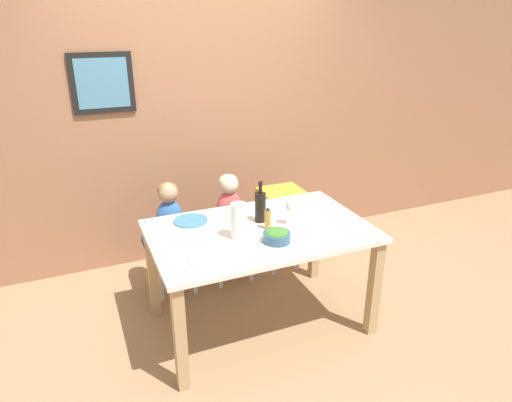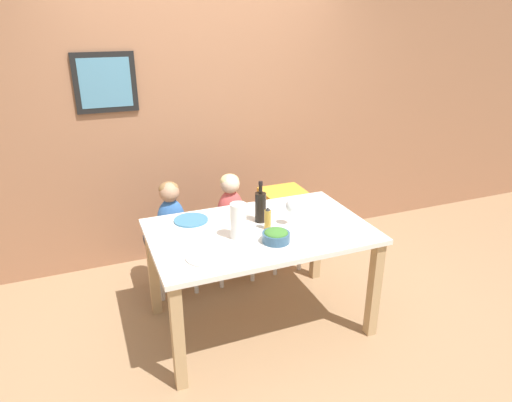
# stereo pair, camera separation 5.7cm
# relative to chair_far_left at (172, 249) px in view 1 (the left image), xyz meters

# --- Properties ---
(ground_plane) EXTENTS (14.00, 14.00, 0.00)m
(ground_plane) POSITION_rel_chair_far_left_xyz_m (0.47, -0.69, -0.37)
(ground_plane) COLOR #9E7A56
(wall_back) EXTENTS (10.00, 0.09, 2.70)m
(wall_back) POSITION_rel_chair_far_left_xyz_m (0.47, 0.61, 0.98)
(wall_back) COLOR #9E6B4C
(wall_back) RESTS_ON ground_plane
(dining_table) EXTENTS (1.49, 0.94, 0.77)m
(dining_table) POSITION_rel_chair_far_left_xyz_m (0.47, -0.69, 0.29)
(dining_table) COLOR white
(dining_table) RESTS_ON ground_plane
(chair_far_left) EXTENTS (0.43, 0.37, 0.44)m
(chair_far_left) POSITION_rel_chair_far_left_xyz_m (0.00, 0.00, 0.00)
(chair_far_left) COLOR silver
(chair_far_left) RESTS_ON ground_plane
(chair_far_center) EXTENTS (0.43, 0.37, 0.44)m
(chair_far_center) POSITION_rel_chair_far_left_xyz_m (0.49, 0.00, 0.00)
(chair_far_center) COLOR silver
(chair_far_center) RESTS_ON ground_plane
(chair_right_highchair) EXTENTS (0.36, 0.31, 0.73)m
(chair_right_highchair) POSITION_rel_chair_far_left_xyz_m (0.97, 0.00, 0.19)
(chair_right_highchair) COLOR silver
(chair_right_highchair) RESTS_ON ground_plane
(person_child_left) EXTENTS (0.22, 0.16, 0.49)m
(person_child_left) POSITION_rel_chair_far_left_xyz_m (-0.00, 0.00, 0.33)
(person_child_left) COLOR #3366B2
(person_child_left) RESTS_ON chair_far_left
(person_child_center) EXTENTS (0.22, 0.16, 0.49)m
(person_child_center) POSITION_rel_chair_far_left_xyz_m (0.49, 0.00, 0.33)
(person_child_center) COLOR #C64C4C
(person_child_center) RESTS_ON chair_far_center
(wine_bottle) EXTENTS (0.08, 0.08, 0.30)m
(wine_bottle) POSITION_rel_chair_far_left_xyz_m (0.53, -0.57, 0.51)
(wine_bottle) COLOR black
(wine_bottle) RESTS_ON dining_table
(paper_towel_roll) EXTENTS (0.11, 0.11, 0.24)m
(paper_towel_roll) POSITION_rel_chair_far_left_xyz_m (0.30, -0.75, 0.51)
(paper_towel_roll) COLOR white
(paper_towel_roll) RESTS_ON dining_table
(wine_glass_near) EXTENTS (0.07, 0.07, 0.19)m
(wine_glass_near) POSITION_rel_chair_far_left_xyz_m (0.70, -0.70, 0.53)
(wine_glass_near) COLOR white
(wine_glass_near) RESTS_ON dining_table
(salad_bowl_large) EXTENTS (0.18, 0.18, 0.08)m
(salad_bowl_large) POSITION_rel_chair_far_left_xyz_m (0.50, -0.90, 0.44)
(salad_bowl_large) COLOR #335675
(salad_bowl_large) RESTS_ON dining_table
(dinner_plate_front_left) EXTENTS (0.24, 0.24, 0.01)m
(dinner_plate_front_left) POSITION_rel_chair_far_left_xyz_m (0.02, -0.93, 0.40)
(dinner_plate_front_left) COLOR silver
(dinner_plate_front_left) RESTS_ON dining_table
(dinner_plate_back_left) EXTENTS (0.24, 0.24, 0.01)m
(dinner_plate_back_left) POSITION_rel_chair_far_left_xyz_m (0.07, -0.38, 0.40)
(dinner_plate_back_left) COLOR teal
(dinner_plate_back_left) RESTS_ON dining_table
(condiment_bottle_hot_sauce) EXTENTS (0.05, 0.05, 0.16)m
(condiment_bottle_hot_sauce) POSITION_rel_chair_far_left_xyz_m (0.52, -0.70, 0.47)
(condiment_bottle_hot_sauce) COLOR #BC8E33
(condiment_bottle_hot_sauce) RESTS_ON dining_table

